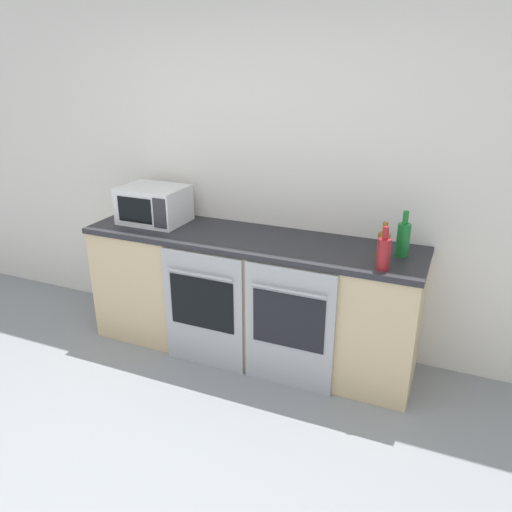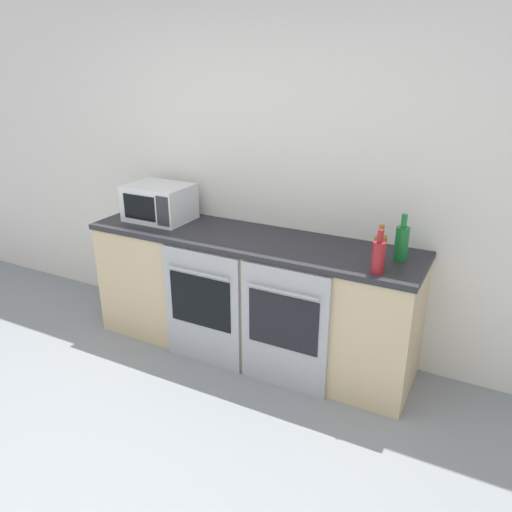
{
  "view_description": "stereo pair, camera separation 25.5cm",
  "coord_description": "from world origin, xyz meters",
  "px_view_note": "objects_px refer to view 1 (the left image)",
  "views": [
    {
      "loc": [
        1.36,
        -1.33,
        2.1
      ],
      "look_at": [
        0.05,
        1.73,
        0.79
      ],
      "focal_mm": 35.0,
      "sensor_mm": 36.0,
      "label": 1
    },
    {
      "loc": [
        1.59,
        -1.22,
        2.1
      ],
      "look_at": [
        0.05,
        1.73,
        0.79
      ],
      "focal_mm": 35.0,
      "sensor_mm": 36.0,
      "label": 2
    }
  ],
  "objects_px": {
    "oven_left": "(203,310)",
    "bottle_red": "(384,253)",
    "oven_right": "(289,328)",
    "bottle_green": "(403,239)",
    "microwave": "(154,204)",
    "bottle_amber": "(383,246)"
  },
  "relations": [
    {
      "from": "bottle_green",
      "to": "bottle_amber",
      "type": "xyz_separation_m",
      "value": [
        -0.1,
        -0.14,
        -0.02
      ]
    },
    {
      "from": "oven_left",
      "to": "oven_right",
      "type": "bearing_deg",
      "value": 0.0
    },
    {
      "from": "oven_right",
      "to": "bottle_red",
      "type": "bearing_deg",
      "value": 10.75
    },
    {
      "from": "microwave",
      "to": "bottle_red",
      "type": "relative_size",
      "value": 1.8
    },
    {
      "from": "oven_left",
      "to": "bottle_amber",
      "type": "distance_m",
      "value": 1.32
    },
    {
      "from": "bottle_green",
      "to": "bottle_red",
      "type": "relative_size",
      "value": 1.12
    },
    {
      "from": "oven_left",
      "to": "microwave",
      "type": "height_order",
      "value": "microwave"
    },
    {
      "from": "oven_left",
      "to": "microwave",
      "type": "bearing_deg",
      "value": 148.97
    },
    {
      "from": "bottle_green",
      "to": "oven_right",
      "type": "bearing_deg",
      "value": -149.07
    },
    {
      "from": "bottle_green",
      "to": "oven_left",
      "type": "bearing_deg",
      "value": -163.57
    },
    {
      "from": "bottle_green",
      "to": "bottle_red",
      "type": "distance_m",
      "value": 0.28
    },
    {
      "from": "microwave",
      "to": "bottle_amber",
      "type": "relative_size",
      "value": 1.9
    },
    {
      "from": "oven_right",
      "to": "bottle_red",
      "type": "height_order",
      "value": "bottle_red"
    },
    {
      "from": "microwave",
      "to": "bottle_amber",
      "type": "distance_m",
      "value": 1.77
    },
    {
      "from": "oven_right",
      "to": "bottle_amber",
      "type": "height_order",
      "value": "bottle_amber"
    },
    {
      "from": "bottle_green",
      "to": "bottle_red",
      "type": "xyz_separation_m",
      "value": [
        -0.07,
        -0.27,
        -0.01
      ]
    },
    {
      "from": "oven_right",
      "to": "bottle_red",
      "type": "distance_m",
      "value": 0.81
    },
    {
      "from": "oven_right",
      "to": "bottle_red",
      "type": "xyz_separation_m",
      "value": [
        0.55,
        0.1,
        0.58
      ]
    },
    {
      "from": "bottle_red",
      "to": "microwave",
      "type": "bearing_deg",
      "value": 171.84
    },
    {
      "from": "oven_right",
      "to": "bottle_amber",
      "type": "xyz_separation_m",
      "value": [
        0.52,
        0.23,
        0.58
      ]
    },
    {
      "from": "oven_left",
      "to": "bottle_red",
      "type": "height_order",
      "value": "bottle_red"
    },
    {
      "from": "oven_right",
      "to": "microwave",
      "type": "relative_size",
      "value": 1.81
    }
  ]
}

